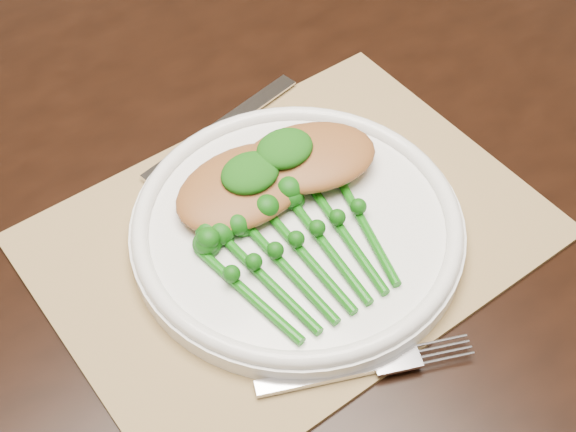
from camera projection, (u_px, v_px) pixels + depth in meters
dining_table at (253, 364)px, 1.06m from camera, size 1.68×1.05×0.75m
placemat at (291, 235)px, 0.72m from camera, size 0.44×0.33×0.00m
dinner_plate at (297, 226)px, 0.71m from camera, size 0.30×0.30×0.03m
knife at (207, 137)px, 0.79m from camera, size 0.20×0.04×0.01m
fork at (379, 364)px, 0.63m from camera, size 0.17×0.09×0.01m
chicken_fillet_left at (243, 186)px, 0.72m from camera, size 0.13×0.09×0.03m
chicken_fillet_right at (310, 157)px, 0.73m from camera, size 0.15×0.13×0.02m
pesto_dollop_left at (250, 173)px, 0.71m from camera, size 0.05×0.05×0.02m
pesto_dollop_right at (285, 148)px, 0.72m from camera, size 0.05×0.05×0.02m
broccolini_bundle at (309, 260)px, 0.67m from camera, size 0.16×0.17×0.04m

